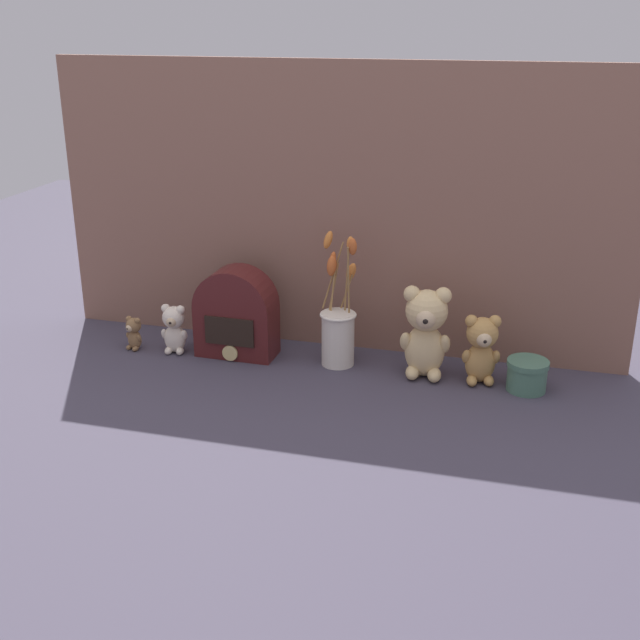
% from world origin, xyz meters
% --- Properties ---
extents(ground_plane, '(4.00, 4.00, 0.00)m').
position_xyz_m(ground_plane, '(0.00, 0.00, 0.00)').
color(ground_plane, '#3D3847').
extents(backdrop_wall, '(1.52, 0.02, 0.74)m').
position_xyz_m(backdrop_wall, '(0.00, 0.17, 0.37)').
color(backdrop_wall, '#845B4C').
rests_on(backdrop_wall, ground).
extents(teddy_bear_large, '(0.13, 0.12, 0.23)m').
position_xyz_m(teddy_bear_large, '(0.27, 0.02, 0.12)').
color(teddy_bear_large, '#DBBC84').
rests_on(teddy_bear_large, ground).
extents(teddy_bear_medium, '(0.10, 0.09, 0.17)m').
position_xyz_m(teddy_bear_medium, '(0.40, 0.03, 0.09)').
color(teddy_bear_medium, tan).
rests_on(teddy_bear_medium, ground).
extents(teddy_bear_small, '(0.07, 0.07, 0.13)m').
position_xyz_m(teddy_bear_small, '(-0.39, -0.00, 0.07)').
color(teddy_bear_small, beige).
rests_on(teddy_bear_small, ground).
extents(teddy_bear_tiny, '(0.05, 0.05, 0.09)m').
position_xyz_m(teddy_bear_tiny, '(-0.51, -0.01, 0.05)').
color(teddy_bear_tiny, olive).
rests_on(teddy_bear_tiny, ground).
extents(flower_vase, '(0.10, 0.12, 0.34)m').
position_xyz_m(flower_vase, '(0.04, 0.04, 0.10)').
color(flower_vase, silver).
rests_on(flower_vase, ground).
extents(vintage_radio, '(0.21, 0.11, 0.24)m').
position_xyz_m(vintage_radio, '(-0.23, 0.03, 0.11)').
color(vintage_radio, '#4C1919').
rests_on(vintage_radio, ground).
extents(decorative_tin_tall, '(0.10, 0.10, 0.08)m').
position_xyz_m(decorative_tin_tall, '(0.51, 0.01, 0.04)').
color(decorative_tin_tall, '#47705B').
rests_on(decorative_tin_tall, ground).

